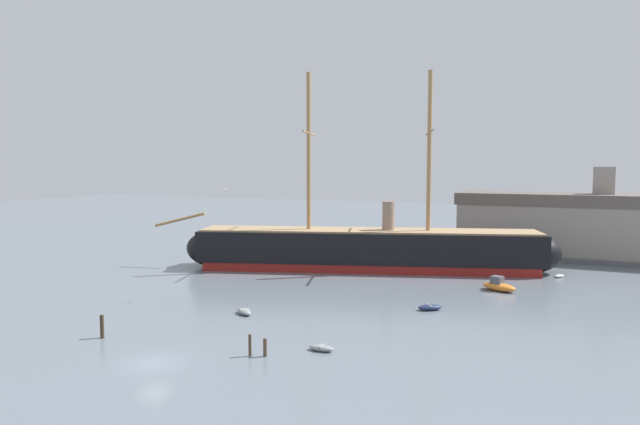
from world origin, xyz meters
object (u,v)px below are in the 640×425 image
dinghy_foreground_right (321,348)px  sailboat_distant_centre (406,250)px  dinghy_alongside_bow (233,269)px  dockside_warehouse_right (602,227)px  motorboat_far_left (240,247)px  dinghy_mid_right (430,307)px  motorboat_alongside_stern (499,286)px  mooring_piling_nearest (250,345)px  mooring_piling_right_pair (102,327)px  seagull_in_flight (226,189)px  mooring_piling_left_pair (265,348)px  dinghy_far_right (559,276)px  tall_ship (368,249)px  dinghy_near_centre (244,312)px

dinghy_foreground_right → sailboat_distant_centre: sailboat_distant_centre is taller
dinghy_alongside_bow → dockside_warehouse_right: size_ratio=0.04×
dinghy_foreground_right → motorboat_far_left: 59.56m
dinghy_mid_right → motorboat_alongside_stern: motorboat_alongside_stern is taller
sailboat_distant_centre → mooring_piling_nearest: bearing=-86.7°
dockside_warehouse_right → mooring_piling_nearest: bearing=-113.5°
sailboat_distant_centre → dockside_warehouse_right: bearing=10.1°
motorboat_alongside_stern → sailboat_distant_centre: (-19.28, 25.97, -0.23)m
mooring_piling_right_pair → seagull_in_flight: size_ratio=1.68×
mooring_piling_nearest → mooring_piling_left_pair: (1.17, 0.46, -0.17)m
motorboat_far_left → dinghy_mid_right: bearing=-34.2°
dinghy_far_right → mooring_piling_right_pair: bearing=-128.2°
dinghy_far_right → sailboat_distant_centre: size_ratio=0.39×
dinghy_alongside_bow → motorboat_alongside_stern: bearing=2.5°
dinghy_mid_right → mooring_piling_right_pair: bearing=-138.5°
motorboat_far_left → dinghy_far_right: bearing=-3.7°
mooring_piling_nearest → seagull_in_flight: bearing=128.3°
motorboat_alongside_stern → mooring_piling_right_pair: mooring_piling_right_pair is taller
motorboat_alongside_stern → seagull_in_flight: seagull_in_flight is taller
mooring_piling_right_pair → dockside_warehouse_right: size_ratio=0.04×
motorboat_far_left → sailboat_distant_centre: 30.82m
tall_ship → dinghy_mid_right: size_ratio=20.87×
dinghy_mid_right → sailboat_distant_centre: (-13.58, 38.99, 0.09)m
sailboat_distant_centre → mooring_piling_nearest: size_ratio=2.65×
tall_ship → mooring_piling_nearest: tall_ship is taller
motorboat_far_left → dockside_warehouse_right: bearing=14.3°
dinghy_mid_right → dinghy_alongside_bow: dinghy_mid_right is taller
motorboat_far_left → mooring_piling_right_pair: (17.72, -51.24, 0.61)m
mooring_piling_left_pair → dinghy_mid_right: bearing=66.3°
dinghy_foreground_right → dinghy_alongside_bow: 39.60m
dinghy_mid_right → mooring_piling_left_pair: bearing=-113.7°
dinghy_alongside_bow → dinghy_near_centre: bearing=-54.5°
dinghy_alongside_bow → dinghy_mid_right: bearing=-19.2°
dinghy_near_centre → motorboat_far_left: size_ratio=0.81×
mooring_piling_nearest → mooring_piling_left_pair: size_ratio=1.22×
sailboat_distant_centre → tall_ship: bearing=-91.9°
mooring_piling_right_pair → dinghy_far_right: bearing=51.8°
mooring_piling_nearest → seagull_in_flight: seagull_in_flight is taller
dinghy_foreground_right → dinghy_near_centre: bearing=148.8°
motorboat_far_left → dockside_warehouse_right: 63.30m
tall_ship → seagull_in_flight: size_ratio=46.68×
motorboat_alongside_stern → mooring_piling_left_pair: 36.50m
tall_ship → dinghy_foreground_right: 38.30m
dinghy_mid_right → mooring_piling_nearest: size_ratio=1.55×
dinghy_mid_right → mooring_piling_left_pair: (-8.95, -20.41, 0.44)m
dinghy_alongside_bow → mooring_piling_left_pair: (23.73, -31.77, 0.54)m
tall_ship → seagull_in_flight: tall_ship is taller
sailboat_distant_centre → dockside_warehouse_right: dockside_warehouse_right is taller
motorboat_far_left → dinghy_near_centre: bearing=-57.0°
dinghy_near_centre → dinghy_alongside_bow: (-15.11, 21.15, -0.09)m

